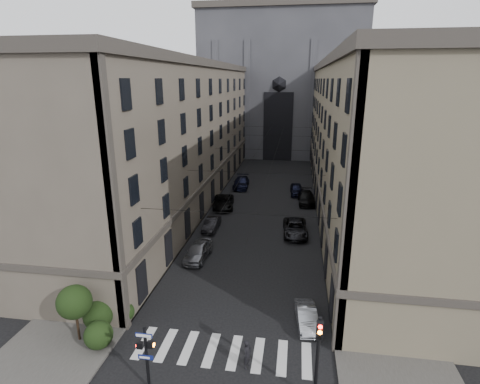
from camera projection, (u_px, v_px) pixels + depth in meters
The scene contains 19 objects.
sidewalk_left at pixel (194, 197), 54.56m from camera, with size 7.00×80.00×0.15m, color #383533.
sidewalk_right at pixel (341, 204), 51.51m from camera, with size 7.00×80.00×0.15m, color #383533.
zebra_crossing at pixel (223, 351), 23.73m from camera, with size 11.00×3.20×0.01m, color beige.
building_left at pixel (171, 133), 52.30m from camera, with size 13.60×60.60×18.85m.
building_right at pixel (370, 137), 48.39m from camera, with size 13.60×60.60×18.85m.
gothic_tower at pixel (282, 73), 84.75m from camera, with size 35.00×23.00×58.00m.
pedestrian_signal_left at pixel (146, 353), 20.26m from camera, with size 1.02×0.38×4.00m.
traffic_light_right at pixel (318, 350), 19.05m from camera, with size 0.34×0.50×5.20m.
shrub_cluster at pixel (92, 314), 24.48m from camera, with size 3.90×4.40×3.90m.
tram_wires at pixel (266, 151), 50.60m from camera, with size 14.00×60.00×0.43m.
car_left_near at pixel (198, 251), 35.72m from camera, with size 1.91×4.75×1.62m, color slate.
car_left_midnear at pixel (212, 224), 42.64m from camera, with size 1.41×4.06×1.34m, color black.
car_left_midfar at pixel (223, 202), 49.91m from camera, with size 2.61×5.65×1.57m, color black.
car_left_far at pixel (241, 183), 59.20m from camera, with size 2.30×5.66×1.64m, color black.
car_right_near at pixel (307, 317), 26.11m from camera, with size 1.34×3.85×1.27m, color gray.
car_right_midnear at pixel (295, 228), 41.23m from camera, with size 2.58×5.60×1.56m, color black.
car_right_midfar at pixel (306, 198), 51.71m from camera, with size 2.22×5.47×1.59m, color black.
car_right_far at pixel (297, 189), 55.72m from camera, with size 1.86×4.62×1.57m, color black.
pedestrian at pixel (247, 354), 22.14m from camera, with size 0.67×0.44×1.84m, color black.
Camera 1 is at (4.08, -14.39, 16.55)m, focal length 28.00 mm.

